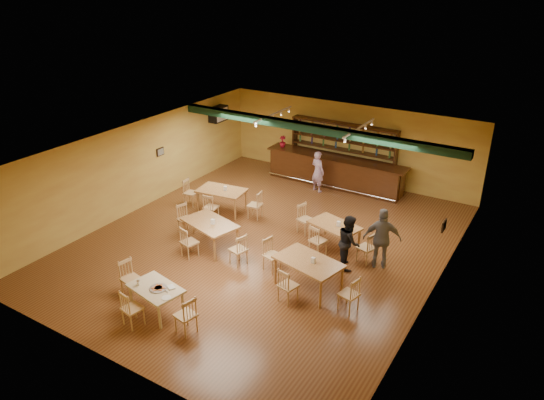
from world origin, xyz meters
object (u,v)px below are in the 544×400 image
Objects in this scene: dining_table_a at (222,200)px; dining_table_b at (334,235)px; patron_right_a at (349,242)px; dining_table_c at (210,235)px; dining_table_d at (308,275)px; patron_bar at (318,171)px; bar_counter at (335,171)px; near_table at (157,300)px.

dining_table_a is 1.08× the size of dining_table_b.
dining_table_b is at bearing 15.78° from patron_right_a.
dining_table_b is 3.64m from dining_table_c.
dining_table_a is 4.28m from dining_table_b.
dining_table_d is 1.08× the size of patron_bar.
dining_table_a is at bearing 49.34° from patron_right_a.
patron_right_a is (2.79, -5.08, 0.21)m from bar_counter.
bar_counter reaches higher than dining_table_d.
dining_table_c is (-3.08, -1.94, 0.05)m from dining_table_b.
patron_bar reaches higher than dining_table_b.
patron_bar is at bearing 6.84° from patron_right_a.
dining_table_d reaches higher than dining_table_a.
patron_right_a is at bearing 31.82° from dining_table_c.
patron_bar is (-0.04, 8.55, 0.43)m from near_table.
bar_counter is 6.32m from dining_table_c.
bar_counter is 3.26× the size of dining_table_d.
dining_table_a is 5.31m from dining_table_d.
dining_table_c is at bearing -131.50° from dining_table_b.
dining_table_b is 0.95× the size of patron_bar.
dining_table_c is (-1.09, -6.22, -0.15)m from bar_counter.
patron_bar is at bearing -110.50° from bar_counter.
dining_table_c is 0.98× the size of dining_table_d.
bar_counter reaches higher than near_table.
dining_table_c is 1.07× the size of patron_right_a.
dining_table_d is at bearing -70.40° from bar_counter.
near_table is at bearing -120.62° from dining_table_d.
dining_table_c is at bearing 115.63° from near_table.
patron_right_a reaches higher than near_table.
bar_counter is at bearing -0.44° from patron_right_a.
patron_bar reaches higher than patron_right_a.
dining_table_a is 5.19m from patron_right_a.
dining_table_a is at bearing -119.40° from bar_counter.
bar_counter is at bearing 99.39° from near_table.
patron_right_a is (3.88, 1.14, 0.36)m from dining_table_c.
dining_table_d is 1.09× the size of patron_right_a.
patron_right_a is (3.10, -4.25, -0.00)m from patron_bar.
bar_counter reaches higher than dining_table_b.
bar_counter is at bearing -92.92° from patron_bar.
near_table is (-2.26, -5.10, -0.02)m from dining_table_b.
dining_table_b is 2.38m from dining_table_d.
patron_bar reaches higher than dining_table_a.
dining_table_a is 0.94× the size of dining_table_d.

